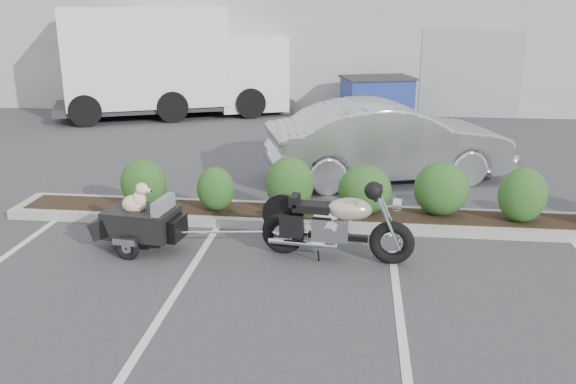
# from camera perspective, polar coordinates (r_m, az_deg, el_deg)

# --- Properties ---
(ground) EXTENTS (90.00, 90.00, 0.00)m
(ground) POSITION_cam_1_polar(r_m,az_deg,el_deg) (7.91, 1.26, -8.21)
(ground) COLOR #38383A
(ground) RESTS_ON ground
(planter_kerb) EXTENTS (12.00, 1.00, 0.15)m
(planter_kerb) POSITION_cam_1_polar(r_m,az_deg,el_deg) (9.89, 8.25, -2.53)
(planter_kerb) COLOR #9E9E93
(planter_kerb) RESTS_ON ground
(building) EXTENTS (26.00, 10.00, 4.00)m
(building) POSITION_cam_1_polar(r_m,az_deg,el_deg) (24.15, 5.19, 14.01)
(building) COLOR #9EA099
(building) RESTS_ON ground
(motorcycle) EXTENTS (2.14, 0.80, 1.23)m
(motorcycle) POSITION_cam_1_polar(r_m,az_deg,el_deg) (8.37, 4.50, -3.13)
(motorcycle) COLOR black
(motorcycle) RESTS_ON ground
(pet_trailer) EXTENTS (1.72, 0.97, 1.02)m
(pet_trailer) POSITION_cam_1_polar(r_m,az_deg,el_deg) (8.94, -13.62, -2.65)
(pet_trailer) COLOR black
(pet_trailer) RESTS_ON ground
(sedan) EXTENTS (5.03, 3.03, 1.57)m
(sedan) POSITION_cam_1_polar(r_m,az_deg,el_deg) (12.17, 9.44, 4.68)
(sedan) COLOR #B8B8C0
(sedan) RESTS_ON ground
(dumpster) EXTENTS (2.31, 1.90, 1.32)m
(dumpster) POSITION_cam_1_polar(r_m,az_deg,el_deg) (18.32, 8.30, 8.62)
(dumpster) COLOR navy
(dumpster) RESTS_ON ground
(delivery_truck) EXTENTS (7.44, 4.78, 3.25)m
(delivery_truck) POSITION_cam_1_polar(r_m,az_deg,el_deg) (19.32, -10.77, 11.64)
(delivery_truck) COLOR white
(delivery_truck) RESTS_ON ground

